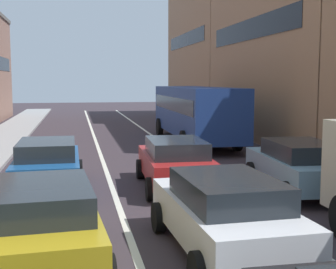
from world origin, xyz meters
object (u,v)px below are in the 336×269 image
hatchback_centre_lane_third (175,162)px  bus_mid_queue_primary (195,109)px  sedan_left_lane_third (48,164)px  sedan_right_lane_behind_truck (299,165)px  sedan_centre_lane_second (224,212)px  wagon_left_lane_second (43,222)px

hatchback_centre_lane_third → bus_mid_queue_primary: bus_mid_queue_primary is taller
sedan_left_lane_third → sedan_right_lane_behind_truck: size_ratio=0.98×
sedan_right_lane_behind_truck → bus_mid_queue_primary: size_ratio=0.42×
hatchback_centre_lane_third → sedan_right_lane_behind_truck: same height
hatchback_centre_lane_third → sedan_right_lane_behind_truck: size_ratio=0.99×
bus_mid_queue_primary → sedan_centre_lane_second: bearing=168.4°
sedan_left_lane_third → hatchback_centre_lane_third: bearing=-97.0°
wagon_left_lane_second → bus_mid_queue_primary: (6.70, 15.39, 0.96)m
sedan_left_lane_third → sedan_right_lane_behind_truck: 7.34m
sedan_centre_lane_second → bus_mid_queue_primary: (3.44, 15.44, 0.96)m
hatchback_centre_lane_third → sedan_left_lane_third: same height
wagon_left_lane_second → sedan_left_lane_third: (-0.25, 5.84, 0.00)m
sedan_centre_lane_second → sedan_left_lane_third: same height
wagon_left_lane_second → bus_mid_queue_primary: 16.81m
sedan_centre_lane_second → sedan_right_lane_behind_truck: size_ratio=0.99×
sedan_centre_lane_second → sedan_right_lane_behind_truck: bearing=-42.6°
sedan_centre_lane_second → sedan_right_lane_behind_truck: same height
wagon_left_lane_second → hatchback_centre_lane_third: 6.44m
sedan_left_lane_third → sedan_centre_lane_second: bearing=-149.7°
sedan_centre_lane_second → sedan_left_lane_third: bearing=28.7°
sedan_right_lane_behind_truck → wagon_left_lane_second: bearing=125.1°
sedan_centre_lane_second → hatchback_centre_lane_third: same height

